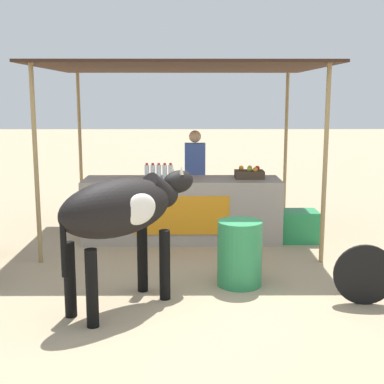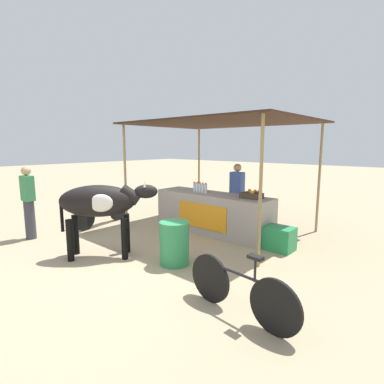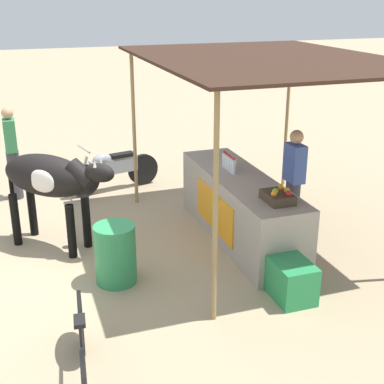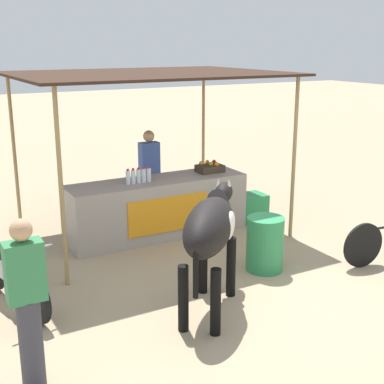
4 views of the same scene
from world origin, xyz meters
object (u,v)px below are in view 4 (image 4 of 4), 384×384
Objects in this scene: motorcycle_parked at (13,273)px; cooler_box at (249,208)px; stall_counter at (158,208)px; passerby_on_street at (28,303)px; vendor_behind_counter at (150,175)px; fruit_crate at (210,168)px; water_barrel at (265,244)px; cow at (211,228)px.

cooler_box is at bearing 16.58° from motorcycle_parked.
stall_counter is at bearing 28.22° from motorcycle_parked.
passerby_on_street reaches higher than stall_counter.
cooler_box is (1.57, -0.85, -0.61)m from vendor_behind_counter.
motorcycle_parked is (-3.66, -1.46, -0.60)m from fruit_crate.
water_barrel is (-0.34, -2.07, -0.64)m from fruit_crate.
stall_counter is at bearing -105.45° from vendor_behind_counter.
vendor_behind_counter reaches higher than motorcycle_parked.
water_barrel is at bearing -119.20° from cooler_box.
vendor_behind_counter is 1.05× the size of cow.
cow is 2.47m from motorcycle_parked.
fruit_crate is 0.25× the size of motorcycle_parked.
vendor_behind_counter reaches higher than cooler_box.
motorcycle_parked is 1.07× the size of passerby_on_street.
cooler_box is at bearing 60.80° from water_barrel.
cow is (-0.79, -3.40, 0.18)m from vendor_behind_counter.
stall_counter is 3.87× the size of water_barrel.
cow is (-1.62, -2.71, 0.00)m from fruit_crate.
fruit_crate is 4.98m from passerby_on_street.
vendor_behind_counter reaches higher than fruit_crate.
water_barrel is (0.70, -2.01, -0.09)m from stall_counter.
water_barrel is 3.70m from passerby_on_street.
stall_counter is 1.79m from cooler_box.
passerby_on_street is at bearing -127.73° from vendor_behind_counter.
stall_counter reaches higher than cooler_box.
vendor_behind_counter is 0.93× the size of motorcycle_parked.
fruit_crate is at bearing 21.79° from motorcycle_parked.
fruit_crate is (1.04, 0.06, 0.55)m from stall_counter.
vendor_behind_counter is at bearing 52.27° from passerby_on_street.
water_barrel is at bearing -79.87° from vendor_behind_counter.
cooler_box is at bearing -11.82° from fruit_crate.
vendor_behind_counter is at bearing 37.36° from motorcycle_parked.
vendor_behind_counter is 4.90m from passerby_on_street.
water_barrel is 0.49× the size of cow.
stall_counter is 4.21m from passerby_on_street.
passerby_on_street is (-2.79, -3.13, 0.37)m from stall_counter.
motorcycle_parked is (-3.32, 0.61, 0.04)m from water_barrel.
fruit_crate is 0.57× the size of water_barrel.
fruit_crate is 2.19m from water_barrel.
stall_counter is 2.13m from water_barrel.
water_barrel is 1.57m from cow.
passerby_on_street is (-3.00, -3.88, 0.00)m from vendor_behind_counter.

